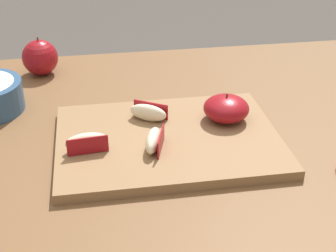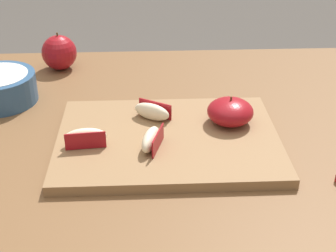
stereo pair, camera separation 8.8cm
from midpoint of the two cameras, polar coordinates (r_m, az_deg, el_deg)
name	(u,v)px [view 1 (the left image)]	position (r m, az deg, el deg)	size (l,w,h in m)	color
dining_table	(169,175)	(1.02, -2.37, -5.71)	(1.22, 0.83, 0.76)	brown
cutting_board	(168,140)	(0.90, -2.82, -1.71)	(0.40, 0.30, 0.02)	olive
apple_half_skin_up	(226,108)	(0.94, 4.07, 1.97)	(0.09, 0.09, 0.05)	maroon
apple_wedge_front	(154,140)	(0.85, -4.61, -1.75)	(0.05, 0.08, 0.03)	beige
apple_wedge_middle	(87,142)	(0.86, -12.28, -1.92)	(0.08, 0.03, 0.03)	beige
apple_wedge_left	(148,112)	(0.94, -4.98, 1.50)	(0.08, 0.06, 0.03)	beige
whole_apple_red_delicious	(40,58)	(1.22, -16.60, 7.55)	(0.08, 0.08, 0.09)	maroon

